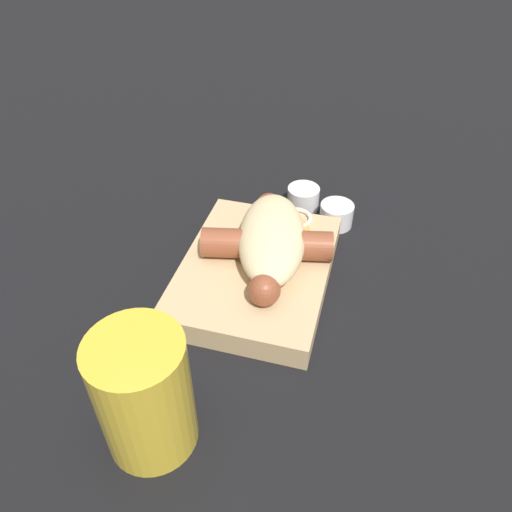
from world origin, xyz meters
TOP-DOWN VIEW (x-y plane):
  - ground_plane at (0.00, 0.00)m, footprint 3.00×3.00m
  - food_tray at (0.00, 0.00)m, footprint 0.23×0.17m
  - bread_roll at (-0.02, 0.01)m, footprint 0.18×0.11m
  - sausage at (-0.02, 0.01)m, footprint 0.18×0.16m
  - pickled_veggies at (-0.08, 0.02)m, footprint 0.09×0.07m
  - condiment_cup_near at (-0.14, 0.08)m, footprint 0.05×0.05m
  - condiment_cup_far at (-0.17, 0.02)m, footprint 0.05×0.05m
  - drink_glass at (0.22, -0.04)m, footprint 0.08×0.08m

SIDE VIEW (x-z plane):
  - ground_plane at x=0.00m, z-range 0.00..0.00m
  - condiment_cup_near at x=-0.14m, z-range 0.00..0.03m
  - condiment_cup_far at x=-0.17m, z-range 0.00..0.03m
  - food_tray at x=0.00m, z-range 0.00..0.03m
  - pickled_veggies at x=-0.08m, z-range 0.03..0.03m
  - sausage at x=-0.02m, z-range 0.03..0.06m
  - bread_roll at x=-0.02m, z-range 0.03..0.08m
  - drink_glass at x=0.22m, z-range 0.00..0.12m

